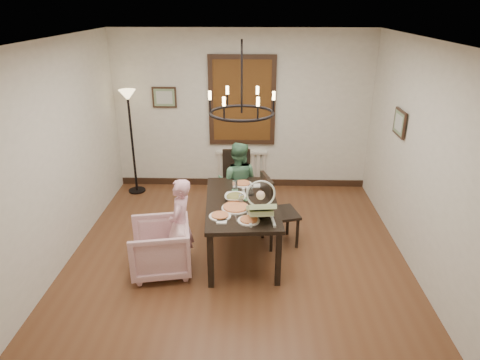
# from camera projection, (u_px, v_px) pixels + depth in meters

# --- Properties ---
(room_shell) EXTENTS (4.51, 5.00, 2.81)m
(room_shell) POSITION_uv_depth(u_px,v_px,m) (238.00, 151.00, 5.54)
(room_shell) COLOR brown
(room_shell) RESTS_ON ground
(dining_table) EXTENTS (1.04, 1.71, 0.77)m
(dining_table) POSITION_uv_depth(u_px,v_px,m) (242.00, 207.00, 5.64)
(dining_table) COLOR black
(dining_table) RESTS_ON room_shell
(chair_far) EXTENTS (0.47, 0.47, 1.01)m
(chair_far) POSITION_uv_depth(u_px,v_px,m) (237.00, 183.00, 6.84)
(chair_far) COLOR black
(chair_far) RESTS_ON room_shell
(chair_right) EXTENTS (0.57, 0.57, 1.05)m
(chair_right) POSITION_uv_depth(u_px,v_px,m) (281.00, 209.00, 5.93)
(chair_right) COLOR black
(chair_right) RESTS_ON room_shell
(armchair) EXTENTS (0.86, 0.85, 0.67)m
(armchair) POSITION_uv_depth(u_px,v_px,m) (160.00, 248.00, 5.36)
(armchair) COLOR beige
(armchair) RESTS_ON room_shell
(elderly_woman) EXTENTS (0.29, 0.40, 1.01)m
(elderly_woman) POSITION_uv_depth(u_px,v_px,m) (181.00, 232.00, 5.40)
(elderly_woman) COLOR #E19FAC
(elderly_woman) RESTS_ON room_shell
(seated_man) EXTENTS (0.57, 0.47, 1.06)m
(seated_man) POSITION_uv_depth(u_px,v_px,m) (238.00, 189.00, 6.55)
(seated_man) COLOR #497B58
(seated_man) RESTS_ON room_shell
(baby_bouncer) EXTENTS (0.43, 0.54, 0.33)m
(baby_bouncer) POSITION_uv_depth(u_px,v_px,m) (261.00, 206.00, 5.10)
(baby_bouncer) COLOR #BFD391
(baby_bouncer) RESTS_ON dining_table
(salad_bowl) EXTENTS (0.34, 0.34, 0.08)m
(salad_bowl) POSITION_uv_depth(u_px,v_px,m) (235.00, 197.00, 5.62)
(salad_bowl) COLOR white
(salad_bowl) RESTS_ON dining_table
(pizza_platter) EXTENTS (0.36, 0.36, 0.04)m
(pizza_platter) POSITION_uv_depth(u_px,v_px,m) (236.00, 208.00, 5.39)
(pizza_platter) COLOR tan
(pizza_platter) RESTS_ON dining_table
(drinking_glass) EXTENTS (0.06, 0.06, 0.13)m
(drinking_glass) POSITION_uv_depth(u_px,v_px,m) (241.00, 200.00, 5.50)
(drinking_glass) COLOR silver
(drinking_glass) RESTS_ON dining_table
(window_blinds) EXTENTS (1.00, 0.03, 1.40)m
(window_blinds) POSITION_uv_depth(u_px,v_px,m) (242.00, 101.00, 7.39)
(window_blinds) COLOR brown
(window_blinds) RESTS_ON room_shell
(radiator) EXTENTS (0.92, 0.12, 0.62)m
(radiator) POSITION_uv_depth(u_px,v_px,m) (242.00, 168.00, 7.89)
(radiator) COLOR silver
(radiator) RESTS_ON room_shell
(picture_back) EXTENTS (0.42, 0.03, 0.36)m
(picture_back) POSITION_uv_depth(u_px,v_px,m) (164.00, 97.00, 7.42)
(picture_back) COLOR black
(picture_back) RESTS_ON room_shell
(picture_right) EXTENTS (0.03, 0.42, 0.36)m
(picture_right) POSITION_uv_depth(u_px,v_px,m) (400.00, 123.00, 5.87)
(picture_right) COLOR black
(picture_right) RESTS_ON room_shell
(floor_lamp) EXTENTS (0.30, 0.30, 1.80)m
(floor_lamp) POSITION_uv_depth(u_px,v_px,m) (132.00, 144.00, 7.43)
(floor_lamp) COLOR black
(floor_lamp) RESTS_ON room_shell
(chandelier) EXTENTS (0.80, 0.80, 0.04)m
(chandelier) POSITION_uv_depth(u_px,v_px,m) (242.00, 113.00, 5.15)
(chandelier) COLOR black
(chandelier) RESTS_ON room_shell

